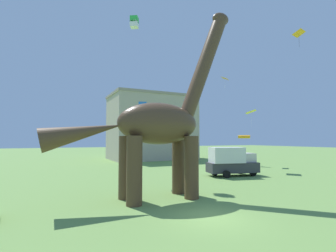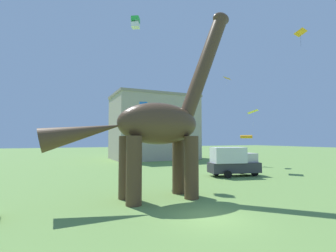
% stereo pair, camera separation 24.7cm
% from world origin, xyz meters
% --- Properties ---
extents(ground_plane, '(240.00, 240.00, 0.00)m').
position_xyz_m(ground_plane, '(0.00, 0.00, 0.00)').
color(ground_plane, '#6B9347').
extents(dinosaur_sculpture, '(13.74, 2.91, 14.36)m').
position_xyz_m(dinosaur_sculpture, '(-0.90, 5.02, 5.19)').
color(dinosaur_sculpture, '#513823').
rests_on(dinosaur_sculpture, ground_plane).
extents(parked_box_truck, '(5.93, 3.34, 3.20)m').
position_xyz_m(parked_box_truck, '(10.75, 11.21, 1.65)').
color(parked_box_truck, '#38383D').
rests_on(parked_box_truck, ground_plane).
extents(person_strolling_adult, '(0.43, 0.19, 1.15)m').
position_xyz_m(person_strolling_adult, '(6.28, 13.70, 0.70)').
color(person_strolling_adult, '#6B6056').
rests_on(person_strolling_adult, ground_plane).
extents(person_far_spectator, '(0.60, 0.26, 1.60)m').
position_xyz_m(person_far_spectator, '(4.67, 11.59, 0.97)').
color(person_far_spectator, '#2D3347').
rests_on(person_far_spectator, ground_plane).
extents(kite_far_right, '(1.32, 1.07, 1.51)m').
position_xyz_m(kite_far_right, '(12.99, 4.19, 13.94)').
color(kite_far_right, orange).
extents(kite_mid_left, '(0.94, 0.94, 1.03)m').
position_xyz_m(kite_mid_left, '(0.08, 10.92, 7.05)').
color(kite_mid_left, '#287AE5').
extents(kite_high_right, '(1.13, 1.13, 1.18)m').
position_xyz_m(kite_high_right, '(0.39, 14.68, 16.95)').
color(kite_high_right, green).
extents(kite_high_left, '(2.18, 2.11, 2.25)m').
position_xyz_m(kite_high_left, '(16.25, 13.79, 7.71)').
color(kite_high_left, yellow).
extents(kite_near_high, '(1.86, 1.81, 0.52)m').
position_xyz_m(kite_near_high, '(19.92, 19.09, 4.48)').
color(kite_near_high, orange).
extents(kite_drifting, '(1.85, 1.78, 1.97)m').
position_xyz_m(kite_drifting, '(19.19, 22.76, 14.52)').
color(kite_drifting, orange).
extents(background_building_block, '(16.96, 11.34, 13.26)m').
position_xyz_m(background_building_block, '(11.47, 37.37, 6.64)').
color(background_building_block, '#B7A893').
rests_on(background_building_block, ground_plane).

